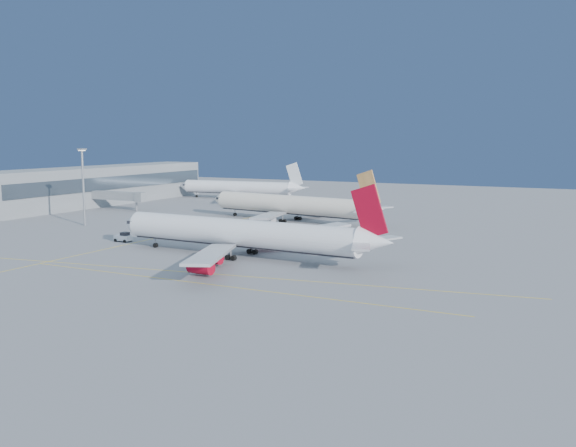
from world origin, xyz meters
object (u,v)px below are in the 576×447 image
Objects in this scene: pushback_tug at (123,237)px; light_mast at (83,180)px; airliner_virgin at (243,234)px; airliner_etihad at (291,205)px; airliner_third at (240,188)px.

pushback_tug is 38.26m from light_mast.
airliner_etihad is at bearing 109.73° from airliner_virgin.
airliner_third is 2.61× the size of light_mast.
light_mast is at bearing 164.60° from airliner_virgin.
airliner_virgin reaches higher than airliner_third.
pushback_tug is at bearing 175.94° from airliner_virgin.
airliner_virgin is 15.89× the size of pushback_tug.
airliner_virgin is 3.06× the size of light_mast.
airliner_virgin reaches higher than airliner_etihad.
airliner_etihad is 77.88m from airliner_third.
airliner_etihad reaches higher than airliner_third.
airliner_third is 116.75m from pushback_tug.
airliner_third is at bearing 107.52° from pushback_tug.
light_mast is (-31.10, 18.42, 12.54)m from pushback_tug.
airliner_etihad is at bearing -52.42° from airliner_third.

